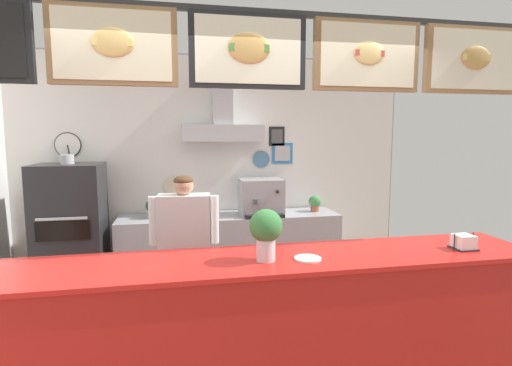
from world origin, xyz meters
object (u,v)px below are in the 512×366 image
Objects in this scene: potted_sage at (315,203)px; basil_vase at (266,232)px; espresso_machine at (261,197)px; napkin_holder at (464,242)px; condiment_plate at (308,259)px; shop_worker at (185,255)px; potted_thyme at (154,207)px; pizza_oven at (72,235)px.

basil_vase is (-1.17, -2.36, 0.25)m from potted_sage.
espresso_machine is 3.34× the size of napkin_holder.
espresso_machine is at bearing 85.28° from condiment_plate.
shop_worker is 9.93× the size of napkin_holder.
napkin_holder is at bearing -67.97° from espresso_machine.
basil_vase is at bearing 173.52° from condiment_plate.
potted_sage is 2.64m from basil_vase.
espresso_machine is 1.56× the size of basil_vase.
shop_worker reaches higher than condiment_plate.
espresso_machine is 2.51m from napkin_holder.
espresso_machine reaches higher than potted_sage.
basil_vase is (0.81, -2.34, 0.24)m from potted_thyme.
pizza_oven is at bearing 127.46° from basil_vase.
potted_sage is (2.85, 0.16, 0.24)m from pizza_oven.
espresso_machine reaches higher than napkin_holder.
potted_thyme is 1.13× the size of potted_sage.
napkin_holder is at bearing -35.69° from pizza_oven.
pizza_oven is at bearing -171.21° from potted_thyme.
pizza_oven reaches higher than shop_worker.
basil_vase reaches higher than potted_sage.
napkin_holder is 0.89× the size of condiment_plate.
condiment_plate is (-0.19, -2.34, -0.03)m from espresso_machine.
potted_thyme is at bearing 8.79° from pizza_oven.
shop_worker is 2.97× the size of espresso_machine.
condiment_plate is at bearing -179.25° from napkin_holder.
condiment_plate is (-0.90, -2.39, 0.07)m from potted_sage.
potted_sage is (1.98, 0.02, -0.01)m from potted_thyme.
pizza_oven reaches higher than condiment_plate.
pizza_oven reaches higher than potted_thyme.
pizza_oven is 3.82m from napkin_holder.
pizza_oven is 2.82m from basil_vase.
espresso_machine is at bearing -1.20° from potted_thyme.
potted_sage is 1.16× the size of condiment_plate.
shop_worker is 2.05m from potted_sage.
shop_worker is 1.25m from potted_thyme.
napkin_holder is (3.09, -2.22, 0.35)m from pizza_oven.
espresso_machine is 2.97× the size of condiment_plate.
potted_thyme is 1.31× the size of condiment_plate.
potted_sage is 2.55m from condiment_plate.
potted_thyme is at bearing 178.80° from espresso_machine.
shop_worker is at bearing -143.92° from potted_sage.
pizza_oven reaches higher than potted_sage.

